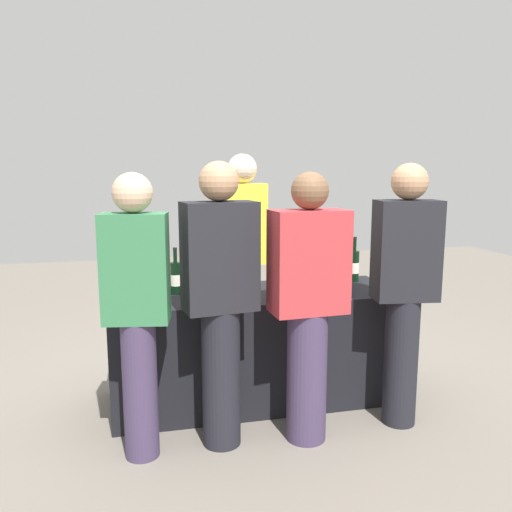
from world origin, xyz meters
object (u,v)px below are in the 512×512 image
wine_bottle_1 (249,274)px  server_pouring (243,251)px  wine_glass_2 (280,280)px  wine_glass_0 (150,289)px  wine_glass_1 (196,284)px  wine_bottle_3 (331,266)px  ice_bucket (331,277)px  wine_bottle_4 (354,265)px  guest_0 (137,306)px  guest_3 (405,286)px  menu_board (297,297)px  guest_1 (220,297)px  wine_bottle_0 (176,278)px  wine_bottle_2 (313,268)px  wine_glass_3 (343,281)px  guest_2 (308,301)px

wine_bottle_1 → server_pouring: 0.55m
wine_bottle_1 → wine_glass_2: bearing=-60.0°
wine_glass_0 → wine_glass_1: size_ratio=0.96×
wine_bottle_3 → ice_bucket: size_ratio=1.63×
wine_bottle_4 → wine_glass_2: (-0.66, -0.33, -0.01)m
guest_0 → guest_3: (1.59, 0.03, 0.02)m
ice_bucket → wine_glass_2: bearing=-162.3°
wine_bottle_3 → wine_bottle_4: (0.18, 0.01, -0.00)m
guest_3 → menu_board: size_ratio=1.81×
wine_bottle_1 → guest_1: size_ratio=0.18×
guest_3 → guest_1: bearing=-172.3°
wine_bottle_0 → wine_bottle_2: (1.00, 0.10, 0.00)m
server_pouring → guest_0: server_pouring is taller
wine_bottle_3 → menu_board: size_ratio=0.37×
wine_bottle_0 → guest_0: bearing=-111.7°
wine_glass_0 → wine_glass_3: (1.26, -0.05, -0.00)m
wine_bottle_0 → guest_0: size_ratio=0.20×
wine_bottle_0 → menu_board: 1.55m
wine_bottle_0 → guest_1: 0.64m
wine_glass_1 → menu_board: bearing=46.1°
wine_glass_0 → ice_bucket: size_ratio=0.62×
wine_glass_0 → ice_bucket: bearing=5.2°
wine_glass_1 → server_pouring: size_ratio=0.08×
wine_bottle_1 → wine_glass_1: (-0.39, -0.18, -0.01)m
wine_glass_3 → wine_glass_1: bearing=173.2°
wine_bottle_3 → wine_glass_2: wine_bottle_3 is taller
server_pouring → wine_glass_3: bearing=119.3°
wine_glass_2 → ice_bucket: size_ratio=0.75×
menu_board → guest_2: bearing=-96.7°
wine_bottle_2 → guest_1: (-0.80, -0.71, 0.00)m
wine_bottle_0 → wine_glass_1: wine_bottle_0 is taller
wine_bottle_1 → wine_bottle_3: (0.63, 0.05, 0.02)m
wine_glass_1 → ice_bucket: (0.95, 0.05, -0.01)m
wine_bottle_0 → guest_3: (1.34, -0.61, 0.01)m
wine_bottle_0 → wine_bottle_4: size_ratio=0.95×
wine_glass_1 → wine_bottle_2: bearing=14.7°
guest_2 → wine_bottle_2: bearing=65.2°
wine_bottle_1 → wine_glass_3: size_ratio=2.32×
wine_glass_0 → ice_bucket: 1.25m
wine_bottle_2 → ice_bucket: wine_bottle_2 is taller
wine_bottle_3 → ice_bucket: bearing=-111.1°
wine_bottle_0 → guest_3: size_ratio=0.19×
wine_glass_2 → wine_glass_3: 0.43m
wine_glass_2 → menu_board: size_ratio=0.17×
wine_bottle_2 → wine_bottle_4: (0.32, 0.01, 0.00)m
wine_glass_3 → server_pouring: server_pouring is taller
ice_bucket → menu_board: bearing=85.3°
wine_bottle_2 → wine_glass_1: size_ratio=2.37×
wine_bottle_0 → wine_bottle_4: (1.32, 0.11, 0.01)m
wine_bottle_4 → guest_1: guest_1 is taller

